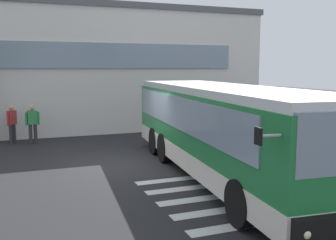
% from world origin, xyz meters
% --- Properties ---
extents(ground_plane, '(80.00, 90.00, 0.02)m').
position_xyz_m(ground_plane, '(0.00, 0.00, -0.01)').
color(ground_plane, '#232326').
rests_on(ground_plane, ground).
extents(bay_paint_stripes, '(4.40, 3.96, 0.01)m').
position_xyz_m(bay_paint_stripes, '(2.00, -4.20, 0.00)').
color(bay_paint_stripes, silver).
rests_on(bay_paint_stripes, ground).
extents(terminal_building, '(20.59, 13.80, 6.38)m').
position_xyz_m(terminal_building, '(-0.67, 11.58, 3.18)').
color(terminal_building, silver).
rests_on(terminal_building, ground).
extents(bus_main_foreground, '(3.91, 11.17, 2.70)m').
position_xyz_m(bus_main_foreground, '(2.43, -2.59, 1.33)').
color(bus_main_foreground, '#1E7238').
rests_on(bus_main_foreground, ground).
extents(passenger_near_column, '(0.41, 0.48, 1.68)m').
position_xyz_m(passenger_near_column, '(-3.49, 5.06, 0.93)').
color(passenger_near_column, '#2D2D33').
rests_on(passenger_near_column, ground).
extents(passenger_by_doorway, '(0.58, 0.42, 1.68)m').
position_xyz_m(passenger_by_doorway, '(-2.68, 4.79, 0.96)').
color(passenger_by_doorway, '#2D2D33').
rests_on(passenger_by_doorway, ground).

